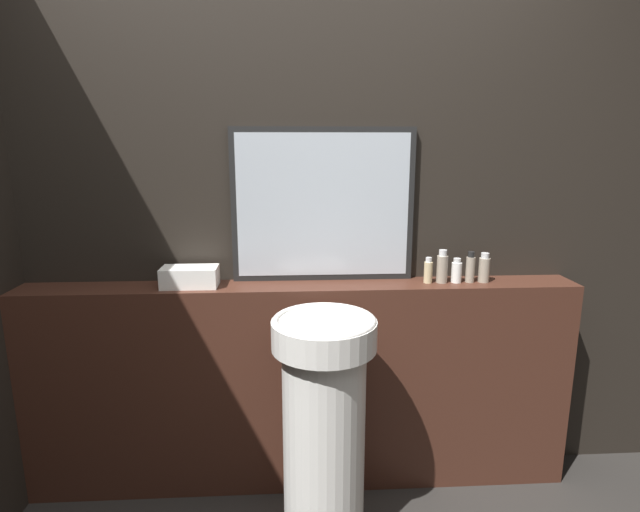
{
  "coord_description": "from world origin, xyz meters",
  "views": [
    {
      "loc": [
        -0.04,
        -0.9,
        1.55
      ],
      "look_at": [
        0.08,
        1.09,
        1.11
      ],
      "focal_mm": 28.0,
      "sensor_mm": 36.0,
      "label": 1
    }
  ],
  "objects": [
    {
      "name": "wall_back",
      "position": [
        0.0,
        1.32,
        1.25
      ],
      "size": [
        8.0,
        0.06,
        2.5
      ],
      "color": "black",
      "rests_on": "ground_plane"
    },
    {
      "name": "vanity_counter",
      "position": [
        0.0,
        1.19,
        0.48
      ],
      "size": [
        2.43,
        0.2,
        0.96
      ],
      "color": "#422319",
      "rests_on": "ground_plane"
    },
    {
      "name": "pedestal_sink",
      "position": [
        0.08,
        0.83,
        0.5
      ],
      "size": [
        0.39,
        0.39,
        0.93
      ],
      "color": "white",
      "rests_on": "ground_plane"
    },
    {
      "name": "mirror",
      "position": [
        0.1,
        1.27,
        1.29
      ],
      "size": [
        0.8,
        0.03,
        0.67
      ],
      "color": "black",
      "rests_on": "vanity_counter"
    },
    {
      "name": "towel_stack",
      "position": [
        -0.47,
        1.19,
        1.0
      ],
      "size": [
        0.24,
        0.13,
        0.09
      ],
      "color": "white",
      "rests_on": "vanity_counter"
    },
    {
      "name": "shampoo_bottle",
      "position": [
        0.56,
        1.19,
        1.01
      ],
      "size": [
        0.04,
        0.04,
        0.11
      ],
      "color": "#C6B284",
      "rests_on": "vanity_counter"
    },
    {
      "name": "conditioner_bottle",
      "position": [
        0.62,
        1.19,
        1.03
      ],
      "size": [
        0.05,
        0.05,
        0.15
      ],
      "color": "gray",
      "rests_on": "vanity_counter"
    },
    {
      "name": "lotion_bottle",
      "position": [
        0.69,
        1.19,
        1.01
      ],
      "size": [
        0.04,
        0.04,
        0.11
      ],
      "color": "white",
      "rests_on": "vanity_counter"
    },
    {
      "name": "body_wash_bottle",
      "position": [
        0.75,
        1.19,
        1.02
      ],
      "size": [
        0.04,
        0.04,
        0.14
      ],
      "color": "gray",
      "rests_on": "vanity_counter"
    },
    {
      "name": "hand_soap_bottle",
      "position": [
        0.81,
        1.19,
        1.02
      ],
      "size": [
        0.05,
        0.05,
        0.13
      ],
      "color": "gray",
      "rests_on": "vanity_counter"
    }
  ]
}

